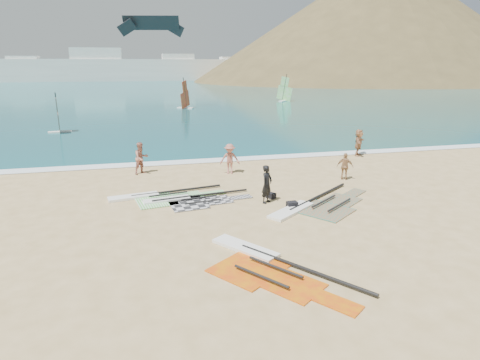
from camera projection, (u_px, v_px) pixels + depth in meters
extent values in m
plane|color=tan|center=(278.00, 231.00, 15.83)|extent=(300.00, 300.00, 0.00)
cube|color=#0B3D4F|center=(155.00, 83.00, 139.01)|extent=(300.00, 240.00, 0.06)
cube|color=white|center=(220.00, 161.00, 27.30)|extent=(300.00, 1.20, 0.04)
cube|color=white|center=(98.00, 70.00, 150.15)|extent=(160.00, 8.00, 8.00)
cube|color=white|center=(25.00, 69.00, 144.34)|extent=(10.00, 7.00, 9.00)
cube|color=white|center=(97.00, 65.00, 149.59)|extent=(18.00, 7.00, 12.00)
cube|color=white|center=(178.00, 67.00, 156.67)|extent=(12.00, 7.00, 10.00)
cube|color=white|center=(240.00, 68.00, 162.47)|extent=(16.00, 7.00, 9.00)
cube|color=white|center=(287.00, 66.00, 166.72)|extent=(10.00, 7.00, 11.00)
cone|color=brown|center=(377.00, 81.00, 156.40)|extent=(143.00, 143.00, 45.00)
cone|color=brown|center=(436.00, 79.00, 173.66)|extent=(70.00, 70.00, 28.00)
cube|color=#27272A|center=(188.00, 204.00, 18.78)|extent=(1.89, 2.04, 0.04)
cube|color=#27272A|center=(218.00, 200.00, 19.29)|extent=(1.44, 1.36, 0.04)
cube|color=#27272A|center=(241.00, 197.00, 19.71)|extent=(1.17, 0.70, 0.04)
cylinder|color=black|center=(207.00, 194.00, 19.91)|extent=(4.20, 0.68, 0.10)
cylinder|color=black|center=(199.00, 198.00, 19.25)|extent=(1.74, 0.31, 0.07)
cylinder|color=black|center=(203.00, 202.00, 18.68)|extent=(1.74, 0.31, 0.07)
cube|color=white|center=(167.00, 200.00, 19.21)|extent=(2.26, 0.89, 0.12)
cube|color=green|center=(156.00, 201.00, 19.23)|extent=(2.14, 2.30, 0.04)
cube|color=green|center=(188.00, 196.00, 19.85)|extent=(1.62, 1.53, 0.04)
cube|color=green|center=(213.00, 193.00, 20.36)|extent=(1.29, 0.81, 0.04)
cylinder|color=black|center=(177.00, 191.00, 20.51)|extent=(4.58, 0.92, 0.11)
cylinder|color=black|center=(168.00, 194.00, 19.77)|extent=(1.90, 0.41, 0.08)
cylinder|color=black|center=(172.00, 198.00, 19.15)|extent=(1.90, 0.41, 0.08)
cube|color=white|center=(134.00, 197.00, 19.67)|extent=(2.49, 1.07, 0.12)
cube|color=#EE5123|center=(323.00, 210.00, 17.96)|extent=(3.00, 3.05, 0.04)
cube|color=#EE5123|center=(341.00, 200.00, 19.30)|extent=(2.16, 2.13, 0.04)
cube|color=#EE5123|center=(355.00, 193.00, 20.39)|extent=(1.50, 1.36, 0.04)
cylinder|color=black|center=(319.00, 196.00, 19.66)|extent=(4.28, 3.21, 0.13)
cylinder|color=black|center=(324.00, 201.00, 18.75)|extent=(1.79, 1.36, 0.09)
cylinder|color=black|center=(339.00, 205.00, 18.26)|extent=(1.79, 1.36, 0.09)
cube|color=white|center=(291.00, 211.00, 17.82)|extent=(2.63, 2.22, 0.12)
cube|color=red|center=(249.00, 268.00, 12.90)|extent=(2.88, 2.83, 0.04)
cube|color=red|center=(295.00, 286.00, 11.84)|extent=(2.02, 2.04, 0.04)
cube|color=red|center=(338.00, 304.00, 10.98)|extent=(1.28, 1.42, 0.04)
cylinder|color=black|center=(303.00, 268.00, 12.73)|extent=(3.02, 4.05, 0.12)
cylinder|color=black|center=(275.00, 267.00, 12.68)|extent=(1.28, 1.70, 0.09)
cylinder|color=black|center=(261.00, 276.00, 12.12)|extent=(1.28, 1.70, 0.09)
cube|color=white|center=(245.00, 248.00, 14.20)|extent=(2.09, 2.49, 0.12)
cube|color=black|center=(292.00, 205.00, 18.29)|extent=(0.49, 0.37, 0.30)
cube|color=black|center=(271.00, 196.00, 19.64)|extent=(0.51, 0.54, 0.26)
imported|color=black|center=(267.00, 184.00, 18.79)|extent=(0.78, 0.77, 1.82)
imported|color=#B16F5E|center=(141.00, 158.00, 23.83)|extent=(1.17, 1.10, 1.90)
imported|color=#A66053|center=(230.00, 159.00, 23.85)|extent=(1.28, 0.91, 1.80)
imported|color=#A47850|center=(345.00, 166.00, 22.60)|extent=(0.96, 0.82, 1.55)
imported|color=#AB754D|center=(359.00, 142.00, 28.55)|extent=(1.50, 1.75, 1.90)
cube|color=white|center=(60.00, 132.00, 38.28)|extent=(2.18, 1.02, 0.12)
cube|color=#E1431A|center=(59.00, 121.00, 37.99)|extent=(0.57, 2.53, 2.29)
cube|color=#E1431A|center=(56.00, 104.00, 37.55)|extent=(0.35, 1.43, 1.59)
cylinder|color=black|center=(57.00, 112.00, 37.75)|extent=(0.23, 0.73, 3.63)
cube|color=white|center=(185.00, 108.00, 59.04)|extent=(2.47, 1.90, 0.14)
cube|color=red|center=(185.00, 100.00, 58.71)|extent=(1.64, 2.59, 2.68)
cube|color=red|center=(185.00, 87.00, 58.20)|extent=(0.94, 1.47, 1.86)
cylinder|color=black|center=(185.00, 92.00, 58.42)|extent=(0.53, 0.77, 4.25)
cube|color=white|center=(284.00, 101.00, 70.39)|extent=(2.44, 2.25, 0.15)
cube|color=green|center=(284.00, 93.00, 70.04)|extent=(2.11, 2.43, 2.81)
cube|color=green|center=(285.00, 82.00, 69.50)|extent=(1.21, 1.39, 1.95)
cylinder|color=black|center=(285.00, 87.00, 69.74)|extent=(0.66, 0.74, 4.46)
cube|color=black|center=(151.00, 23.00, 56.14)|extent=(7.84, 2.62, 1.88)
cube|color=black|center=(128.00, 28.00, 56.25)|extent=(2.72, 1.05, 2.40)
cube|color=black|center=(175.00, 28.00, 56.41)|extent=(2.50, 1.33, 2.40)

